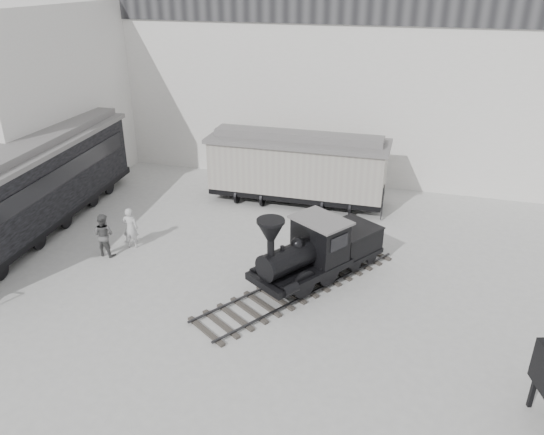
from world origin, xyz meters
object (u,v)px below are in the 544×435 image
(boxcar, at_px, (297,166))
(passenger_coach, at_px, (29,187))
(visitor_b, at_px, (104,235))
(visitor_a, at_px, (130,228))
(locomotive, at_px, (314,254))

(boxcar, height_order, passenger_coach, passenger_coach)
(visitor_b, bearing_deg, boxcar, -125.95)
(visitor_a, relative_size, visitor_b, 0.98)
(boxcar, bearing_deg, locomotive, -72.17)
(locomotive, relative_size, passenger_coach, 0.58)
(passenger_coach, bearing_deg, boxcar, 26.83)
(boxcar, xyz_separation_m, passenger_coach, (-10.09, -6.26, 0.21))
(locomotive, distance_m, boxcar, 7.38)
(locomotive, bearing_deg, boxcar, 141.59)
(visitor_b, bearing_deg, locomotive, -174.07)
(locomotive, relative_size, boxcar, 0.95)
(visitor_a, bearing_deg, visitor_b, 43.20)
(visitor_b, bearing_deg, passenger_coach, -11.60)
(locomotive, bearing_deg, passenger_coach, -150.25)
(boxcar, relative_size, visitor_a, 4.94)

